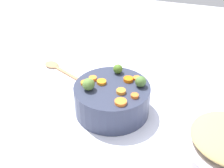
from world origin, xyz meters
TOP-DOWN VIEW (x-y plane):
  - tabletop at (0.00, 0.00)m, footprint 2.40×2.40m
  - serving_bowl_carrots at (0.03, -0.03)m, footprint 0.25×0.25m
  - carrot_slice_0 at (0.08, -0.10)m, footprint 0.05×0.05m
  - carrot_slice_1 at (-0.01, -0.02)m, footprint 0.04×0.04m
  - carrot_slice_2 at (-0.05, -0.01)m, footprint 0.03×0.03m
  - carrot_slice_3 at (0.06, -0.05)m, footprint 0.03×0.03m
  - carrot_slice_4 at (0.11, -0.06)m, footprint 0.03×0.03m
  - carrot_slice_5 at (0.09, 0.04)m, footprint 0.03×0.03m
  - carrot_slice_6 at (-0.06, -0.04)m, footprint 0.03×0.03m
  - carrot_slice_7 at (0.07, 0.02)m, footprint 0.05×0.05m
  - brussels_sprout_0 at (0.11, 0.01)m, footprint 0.04×0.04m
  - brussels_sprout_1 at (-0.04, -0.06)m, footprint 0.04×0.04m
  - brussels_sprout_2 at (0.02, 0.06)m, footprint 0.03×0.03m
  - wooden_spoon at (-0.27, 0.16)m, footprint 0.28×0.15m

SIDE VIEW (x-z plane):
  - tabletop at x=0.00m, z-range 0.00..0.02m
  - wooden_spoon at x=-0.27m, z-range 0.02..0.03m
  - serving_bowl_carrots at x=0.03m, z-range 0.02..0.12m
  - carrot_slice_5 at x=0.09m, z-range 0.12..0.13m
  - carrot_slice_6 at x=-0.06m, z-range 0.12..0.13m
  - carrot_slice_1 at x=-0.01m, z-range 0.12..0.13m
  - carrot_slice_4 at x=0.11m, z-range 0.12..0.13m
  - carrot_slice_0 at x=0.08m, z-range 0.12..0.13m
  - carrot_slice_2 at x=-0.05m, z-range 0.12..0.13m
  - carrot_slice_3 at x=0.06m, z-range 0.12..0.13m
  - carrot_slice_7 at x=0.07m, z-range 0.12..0.13m
  - brussels_sprout_2 at x=0.02m, z-range 0.12..0.15m
  - brussels_sprout_0 at x=0.11m, z-range 0.12..0.16m
  - brussels_sprout_1 at x=-0.04m, z-range 0.12..0.16m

